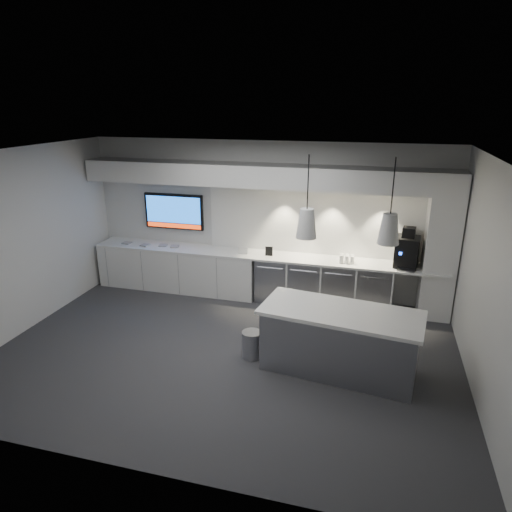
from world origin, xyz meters
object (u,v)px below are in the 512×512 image
(bin, at_px, (252,344))
(wall_tv, at_px, (174,211))
(island, at_px, (339,341))
(coffee_machine, at_px, (407,250))

(bin, bearing_deg, wall_tv, 133.38)
(island, bearing_deg, wall_tv, 153.30)
(coffee_machine, bearing_deg, bin, -127.14)
(island, relative_size, bin, 5.57)
(wall_tv, height_order, bin, wall_tv)
(bin, bearing_deg, coffee_machine, 44.80)
(wall_tv, relative_size, bin, 3.00)
(wall_tv, xyz_separation_m, island, (3.62, -2.48, -1.09))
(island, xyz_separation_m, bin, (-1.29, 0.02, -0.26))
(island, distance_m, coffee_machine, 2.53)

